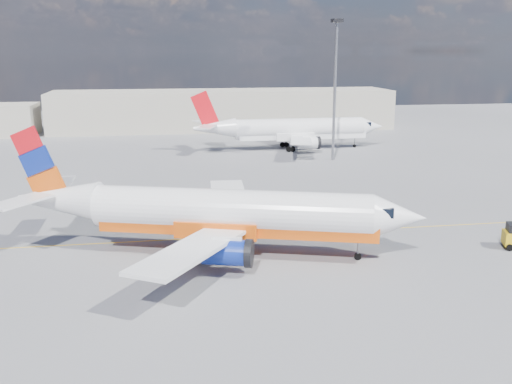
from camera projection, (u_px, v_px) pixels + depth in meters
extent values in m
plane|color=slate|center=(261.00, 246.00, 47.76)|extent=(240.00, 240.00, 0.00)
cube|color=yellow|center=(256.00, 235.00, 50.63)|extent=(70.00, 0.15, 0.01)
cube|color=#B1AA99|center=(224.00, 110.00, 119.42)|extent=(70.00, 14.00, 8.00)
cylinder|color=white|center=(231.00, 211.00, 45.21)|extent=(22.09, 9.89, 3.41)
cone|color=white|center=(400.00, 217.00, 43.42)|extent=(4.85, 4.46, 3.41)
cone|color=white|center=(58.00, 200.00, 47.13)|extent=(7.68, 5.20, 3.24)
cube|color=black|center=(381.00, 210.00, 43.48)|extent=(2.32, 2.71, 0.70)
cube|color=#DC510D|center=(238.00, 225.00, 45.42)|extent=(21.91, 9.31, 1.20)
cube|color=white|center=(229.00, 199.00, 52.39)|extent=(3.94, 12.22, 0.81)
cube|color=white|center=(191.00, 250.00, 38.89)|extent=(9.03, 11.95, 0.81)
cylinder|color=navy|center=(247.00, 217.00, 49.93)|extent=(4.02, 2.90, 1.91)
cylinder|color=navy|center=(227.00, 252.00, 41.25)|extent=(4.02, 2.90, 1.91)
cylinder|color=black|center=(265.00, 218.00, 49.71)|extent=(1.11, 2.16, 2.11)
cylinder|color=black|center=(249.00, 253.00, 41.03)|extent=(1.11, 2.16, 2.11)
cube|color=#DC510D|center=(38.00, 163.00, 46.60)|extent=(4.58, 1.70, 6.26)
cube|color=white|center=(59.00, 183.00, 50.26)|extent=(2.25, 5.04, 0.18)
cube|color=white|center=(20.00, 201.00, 44.09)|extent=(4.71, 5.37, 0.18)
cylinder|color=gray|center=(358.00, 245.00, 44.40)|extent=(0.23, 0.23, 2.11)
cylinder|color=black|center=(358.00, 256.00, 44.64)|extent=(0.61, 0.40, 0.56)
cylinder|color=black|center=(214.00, 238.00, 48.56)|extent=(0.98, 0.64, 0.90)
cylinder|color=black|center=(201.00, 257.00, 43.93)|extent=(0.98, 0.64, 0.90)
cylinder|color=white|center=(299.00, 128.00, 94.42)|extent=(21.46, 3.59, 3.31)
cone|color=white|center=(372.00, 126.00, 96.57)|extent=(3.94, 3.36, 3.31)
cone|color=white|center=(214.00, 128.00, 91.93)|extent=(6.85, 3.23, 3.14)
cube|color=black|center=(364.00, 123.00, 96.21)|extent=(1.68, 2.26, 0.68)
cube|color=white|center=(302.00, 135.00, 94.77)|extent=(21.45, 3.00, 1.17)
cube|color=white|center=(282.00, 128.00, 100.89)|extent=(5.99, 12.09, 0.78)
cube|color=white|center=(301.00, 140.00, 87.87)|extent=(5.71, 12.09, 0.78)
cylinder|color=white|center=(295.00, 135.00, 99.12)|extent=(3.53, 1.89, 1.85)
cylinder|color=white|center=(309.00, 143.00, 90.74)|extent=(3.53, 1.89, 1.85)
cylinder|color=black|center=(304.00, 135.00, 99.38)|extent=(0.51, 2.05, 2.04)
cylinder|color=black|center=(318.00, 143.00, 91.01)|extent=(0.51, 2.05, 2.04)
cube|color=red|center=(205.00, 110.00, 90.97)|extent=(4.57, 0.35, 6.08)
cube|color=white|center=(204.00, 122.00, 94.51)|extent=(3.59, 5.30, 0.18)
cube|color=white|center=(207.00, 127.00, 88.56)|extent=(3.49, 5.28, 0.18)
cylinder|color=gray|center=(355.00, 140.00, 96.62)|extent=(0.18, 0.18, 2.04)
cylinder|color=black|center=(354.00, 146.00, 96.85)|extent=(0.55, 0.24, 0.55)
cylinder|color=black|center=(284.00, 145.00, 97.05)|extent=(0.88, 0.38, 0.88)
cylinder|color=black|center=(291.00, 149.00, 92.59)|extent=(0.88, 0.38, 0.88)
cylinder|color=black|center=(505.00, 241.00, 48.18)|extent=(0.62, 0.40, 0.57)
cylinder|color=black|center=(510.00, 248.00, 46.64)|extent=(0.62, 0.40, 0.57)
cube|color=white|center=(202.00, 253.00, 46.06)|extent=(0.44, 0.44, 0.04)
cone|color=orange|center=(202.00, 250.00, 45.98)|extent=(0.37, 0.37, 0.57)
cylinder|color=gray|center=(335.00, 93.00, 83.25)|extent=(0.44, 0.44, 19.84)
cube|color=black|center=(337.00, 21.00, 80.79)|extent=(1.49, 1.49, 0.50)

